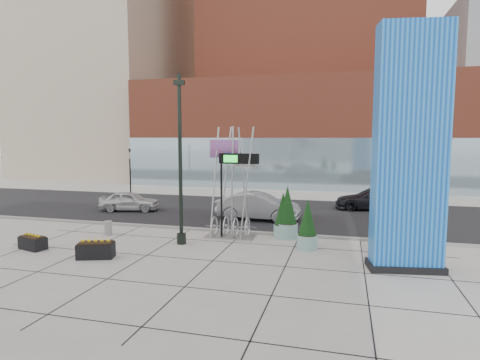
% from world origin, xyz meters
% --- Properties ---
extents(ground, '(160.00, 160.00, 0.00)m').
position_xyz_m(ground, '(0.00, 0.00, 0.00)').
color(ground, '#9E9991').
rests_on(ground, ground).
extents(street_asphalt, '(80.00, 12.00, 0.02)m').
position_xyz_m(street_asphalt, '(0.00, 10.00, 0.01)').
color(street_asphalt, black).
rests_on(street_asphalt, ground).
extents(curb_edge, '(80.00, 0.30, 0.12)m').
position_xyz_m(curb_edge, '(0.00, 4.00, 0.06)').
color(curb_edge, gray).
rests_on(curb_edge, ground).
extents(tower_podium, '(34.00, 10.00, 11.00)m').
position_xyz_m(tower_podium, '(1.00, 27.00, 5.50)').
color(tower_podium, '#99422C').
rests_on(tower_podium, ground).
extents(tower_glass_front, '(34.00, 0.60, 5.00)m').
position_xyz_m(tower_glass_front, '(1.00, 22.20, 2.50)').
color(tower_glass_front, '#8CA5B2').
rests_on(tower_glass_front, ground).
extents(building_beige_left, '(18.00, 20.00, 34.00)m').
position_xyz_m(building_beige_left, '(-26.00, 34.00, 17.00)').
color(building_beige_left, tan).
rests_on(building_beige_left, ground).
extents(blue_pylon, '(2.93, 1.65, 9.25)m').
position_xyz_m(blue_pylon, '(8.51, -0.13, 4.47)').
color(blue_pylon, '#0B43AB').
rests_on(blue_pylon, ground).
extents(lamp_post, '(0.53, 0.44, 7.98)m').
position_xyz_m(lamp_post, '(-1.30, 1.15, 3.26)').
color(lamp_post, black).
rests_on(lamp_post, ground).
extents(public_art_sculpture, '(2.48, 1.25, 5.63)m').
position_xyz_m(public_art_sculpture, '(0.64, 3.00, 1.48)').
color(public_art_sculpture, '#B5B7BA').
rests_on(public_art_sculpture, ground).
extents(concrete_bollard, '(0.38, 0.38, 0.74)m').
position_xyz_m(concrete_bollard, '(-5.67, 1.77, 0.37)').
color(concrete_bollard, gray).
rests_on(concrete_bollard, ground).
extents(overhead_street_sign, '(2.02, 0.26, 4.28)m').
position_xyz_m(overhead_street_sign, '(0.92, 2.80, 3.67)').
color(overhead_street_sign, black).
rests_on(overhead_street_sign, ground).
extents(round_planter_east, '(0.92, 0.92, 2.31)m').
position_xyz_m(round_planter_east, '(4.60, 1.80, 1.09)').
color(round_planter_east, '#8AB9B1').
rests_on(round_planter_east, ground).
extents(round_planter_mid, '(0.93, 0.93, 2.33)m').
position_xyz_m(round_planter_mid, '(3.20, 3.60, 1.10)').
color(round_planter_mid, '#8AB9B1').
rests_on(round_planter_mid, ground).
extents(round_planter_west, '(1.06, 1.06, 2.66)m').
position_xyz_m(round_planter_west, '(3.42, 3.60, 1.26)').
color(round_planter_west, '#8AB9B1').
rests_on(round_planter_west, ground).
extents(box_planter_north, '(1.44, 0.99, 0.72)m').
position_xyz_m(box_planter_north, '(-7.50, -1.43, 0.33)').
color(box_planter_north, black).
rests_on(box_planter_north, ground).
extents(box_planter_south, '(1.64, 1.17, 0.81)m').
position_xyz_m(box_planter_south, '(-3.91, -1.87, 0.37)').
color(box_planter_south, black).
rests_on(box_planter_south, ground).
extents(car_white_west, '(4.25, 2.46, 1.36)m').
position_xyz_m(car_white_west, '(-8.17, 8.20, 0.68)').
color(car_white_west, silver).
rests_on(car_white_west, ground).
extents(car_silver_mid, '(5.16, 2.00, 1.68)m').
position_xyz_m(car_silver_mid, '(1.07, 7.51, 0.84)').
color(car_silver_mid, '#93959A').
rests_on(car_silver_mid, ground).
extents(car_dark_east, '(5.39, 2.74, 1.50)m').
position_xyz_m(car_dark_east, '(8.14, 12.95, 0.75)').
color(car_dark_east, black).
rests_on(car_dark_east, ground).
extents(traffic_signal, '(0.15, 0.18, 4.10)m').
position_xyz_m(traffic_signal, '(-12.00, 15.00, 2.30)').
color(traffic_signal, black).
rests_on(traffic_signal, ground).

